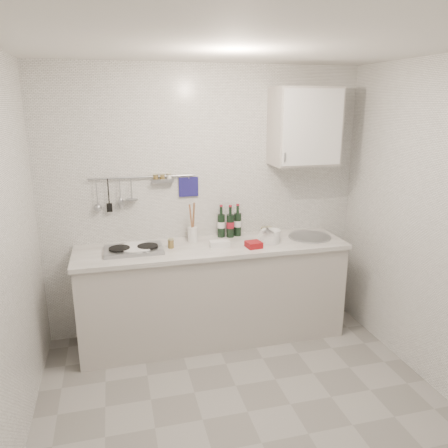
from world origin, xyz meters
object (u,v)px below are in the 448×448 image
object	(u,v)px
plate_stack_sink	(269,236)
utensil_crock	(193,232)
wall_cabinet	(305,127)
plate_stack_hob	(136,249)
wine_bottles	(230,221)

from	to	relation	value
plate_stack_sink	utensil_crock	xyz separation A→B (m)	(-0.68, 0.18, 0.04)
wall_cabinet	plate_stack_hob	bearing A→B (deg)	-175.87
wine_bottles	utensil_crock	bearing A→B (deg)	-169.65
plate_stack_sink	wine_bottles	distance (m)	0.41
plate_stack_hob	plate_stack_sink	world-z (taller)	plate_stack_sink
plate_stack_hob	wine_bottles	distance (m)	0.94
plate_stack_hob	utensil_crock	world-z (taller)	utensil_crock
wine_bottles	utensil_crock	xyz separation A→B (m)	(-0.37, -0.07, -0.07)
wine_bottles	utensil_crock	distance (m)	0.38
wine_bottles	utensil_crock	world-z (taller)	utensil_crock
plate_stack_hob	plate_stack_sink	distance (m)	1.21
plate_stack_hob	utensil_crock	bearing A→B (deg)	15.42
plate_stack_sink	wall_cabinet	bearing A→B (deg)	21.45
wine_bottles	plate_stack_hob	bearing A→B (deg)	-166.65
wall_cabinet	utensil_crock	xyz separation A→B (m)	(-1.05, 0.03, -0.94)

